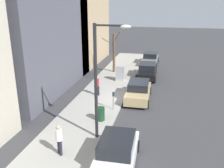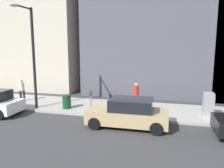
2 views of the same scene
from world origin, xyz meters
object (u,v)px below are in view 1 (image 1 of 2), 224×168
(utility_box, at_px, (120,74))
(pedestrian_near_meter, at_px, (97,85))
(parked_car_tan, at_px, (138,91))
(bare_tree, at_px, (114,52))
(streetlamp, at_px, (100,73))
(parked_car_white, at_px, (116,154))
(parking_meter, at_px, (113,99))
(pedestrian_midblock, at_px, (59,138))
(parked_car_grey, at_px, (150,59))
(trash_bin, at_px, (100,114))
(parked_car_black, at_px, (147,71))

(utility_box, bearing_deg, pedestrian_near_meter, 75.90)
(parked_car_tan, relative_size, bare_tree, 0.94)
(pedestrian_near_meter, bearing_deg, streetlamp, -63.81)
(streetlamp, bearing_deg, parked_car_white, 121.04)
(parking_meter, height_order, pedestrian_near_meter, pedestrian_near_meter)
(pedestrian_midblock, bearing_deg, parked_car_grey, 126.64)
(pedestrian_midblock, bearing_deg, pedestrian_near_meter, 137.91)
(parked_car_white, relative_size, utility_box, 2.97)
(parked_car_tan, bearing_deg, bare_tree, -64.67)
(parked_car_white, bearing_deg, utility_box, -81.42)
(streetlamp, xyz_separation_m, bare_tree, (2.33, -13.98, -1.67))
(bare_tree, height_order, trash_bin, bare_tree)
(parked_car_grey, bearing_deg, parked_car_black, 92.31)
(parking_meter, relative_size, streetlamp, 0.21)
(utility_box, xyz_separation_m, bare_tree, (1.31, -3.11, 1.49))
(parked_car_grey, height_order, parked_car_tan, same)
(bare_tree, bearing_deg, pedestrian_midblock, 92.45)
(utility_box, height_order, pedestrian_near_meter, pedestrian_near_meter)
(streetlamp, relative_size, bare_tree, 1.44)
(parked_car_white, height_order, streetlamp, streetlamp)
(parked_car_tan, xyz_separation_m, parking_meter, (1.50, 2.66, 0.24))
(trash_bin, bearing_deg, streetlamp, 106.52)
(utility_box, distance_m, trash_bin, 8.80)
(parking_meter, bearing_deg, parked_car_grey, -95.80)
(trash_bin, bearing_deg, bare_tree, -81.81)
(parking_meter, bearing_deg, trash_bin, 76.56)
(parked_car_white, bearing_deg, parking_meter, -77.83)
(parked_car_white, distance_m, streetlamp, 4.25)
(utility_box, bearing_deg, parked_car_black, -140.39)
(parked_car_tan, height_order, utility_box, utility_box)
(streetlamp, xyz_separation_m, trash_bin, (0.62, -2.08, -3.42))
(parking_meter, height_order, trash_bin, parking_meter)
(parked_car_black, height_order, pedestrian_midblock, pedestrian_midblock)
(parked_car_grey, xyz_separation_m, pedestrian_midblock, (2.97, 20.87, 0.35))
(parked_car_black, height_order, trash_bin, parked_car_black)
(parked_car_white, bearing_deg, parked_car_black, -92.04)
(parked_car_black, bearing_deg, parked_car_white, 87.94)
(parked_car_tan, height_order, pedestrian_near_meter, pedestrian_near_meter)
(utility_box, relative_size, bare_tree, 0.32)
(parked_car_grey, bearing_deg, trash_bin, 84.39)
(streetlamp, relative_size, trash_bin, 7.22)
(bare_tree, relative_size, trash_bin, 5.01)
(parked_car_white, relative_size, streetlamp, 0.65)
(pedestrian_near_meter, xyz_separation_m, pedestrian_midblock, (-0.48, 8.62, 0.00))
(streetlamp, relative_size, pedestrian_near_meter, 3.92)
(parked_car_white, xyz_separation_m, pedestrian_midblock, (3.03, -0.18, 0.35))
(parked_car_tan, xyz_separation_m, parked_car_white, (-0.05, 8.93, 0.00))
(parked_car_tan, height_order, trash_bin, parked_car_tan)
(utility_box, relative_size, pedestrian_midblock, 0.86)
(parked_car_grey, height_order, parked_car_white, same)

